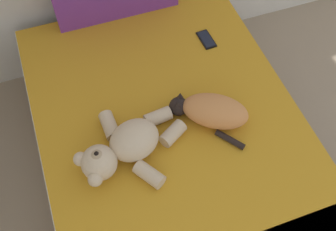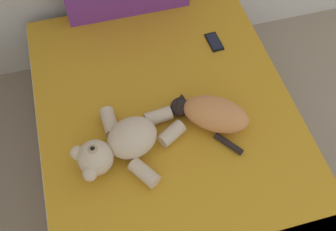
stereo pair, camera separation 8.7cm
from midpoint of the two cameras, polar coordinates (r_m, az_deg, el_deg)
bed at (r=2.32m, az=1.50°, el=-4.67°), size 1.40×1.96×0.52m
cat at (r=2.06m, az=7.43°, el=0.21°), size 0.40×0.40×0.15m
teddy_bear at (r=1.95m, az=-5.25°, el=-4.07°), size 0.58×0.48×0.19m
cell_phone at (r=2.46m, az=7.57°, el=10.27°), size 0.08×0.15×0.01m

